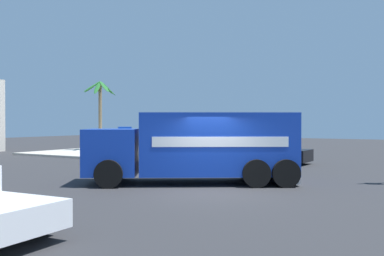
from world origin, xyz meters
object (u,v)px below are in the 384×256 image
(palm_tree_far, at_px, (100,102))
(sedan_black, at_px, (271,152))
(delivery_truck, at_px, (198,146))
(vending_machine_red, at_px, (125,140))

(palm_tree_far, bearing_deg, sedan_black, -98.81)
(palm_tree_far, bearing_deg, delivery_truck, -126.63)
(sedan_black, distance_m, vending_machine_red, 10.85)
(sedan_black, height_order, palm_tree_far, palm_tree_far)
(delivery_truck, relative_size, palm_tree_far, 1.47)
(delivery_truck, distance_m, vending_machine_red, 14.71)
(vending_machine_red, height_order, palm_tree_far, palm_tree_far)
(sedan_black, relative_size, vending_machine_red, 2.35)
(sedan_black, distance_m, palm_tree_far, 15.41)
(delivery_truck, relative_size, sedan_black, 1.82)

